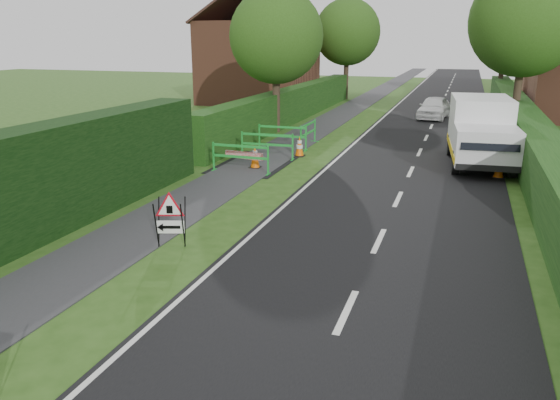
# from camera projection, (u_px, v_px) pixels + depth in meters

# --- Properties ---
(ground) EXTENTS (120.00, 120.00, 0.00)m
(ground) POSITION_uv_depth(u_px,v_px,m) (184.00, 317.00, 8.96)
(ground) COLOR #294D16
(ground) RESTS_ON ground
(road_surface) EXTENTS (6.00, 90.00, 0.02)m
(road_surface) POSITION_uv_depth(u_px,v_px,m) (443.00, 101.00, 39.98)
(road_surface) COLOR black
(road_surface) RESTS_ON ground
(footpath) EXTENTS (2.00, 90.00, 0.02)m
(footpath) POSITION_uv_depth(u_px,v_px,m) (369.00, 98.00, 41.67)
(footpath) COLOR #2D2D30
(footpath) RESTS_ON ground
(hedge_west_far) EXTENTS (1.00, 24.00, 1.80)m
(hedge_west_far) POSITION_uv_depth(u_px,v_px,m) (293.00, 120.00, 30.48)
(hedge_west_far) COLOR #14380F
(hedge_west_far) RESTS_ON ground
(hedge_east) EXTENTS (1.20, 50.00, 1.50)m
(hedge_east) POSITION_uv_depth(u_px,v_px,m) (526.00, 154.00, 21.50)
(hedge_east) COLOR #14380F
(hedge_east) RESTS_ON ground
(house_west) EXTENTS (7.50, 7.40, 7.88)m
(house_west) POSITION_uv_depth(u_px,v_px,m) (259.00, 60.00, 38.45)
(house_west) COLOR brown
(house_west) RESTS_ON ground
(tree_nw) EXTENTS (4.40, 4.40, 6.70)m
(tree_nw) POSITION_uv_depth(u_px,v_px,m) (276.00, 36.00, 25.44)
(tree_nw) COLOR #2D2116
(tree_nw) RESTS_ON ground
(tree_ne) EXTENTS (5.20, 5.20, 7.79)m
(tree_ne) POSITION_uv_depth(u_px,v_px,m) (526.00, 21.00, 25.51)
(tree_ne) COLOR #2D2116
(tree_ne) RESTS_ON ground
(tree_fw) EXTENTS (4.80, 4.80, 7.24)m
(tree_fw) POSITION_uv_depth(u_px,v_px,m) (347.00, 32.00, 39.88)
(tree_fw) COLOR #2D2116
(tree_fw) RESTS_ON ground
(tree_fe) EXTENTS (4.20, 4.20, 6.33)m
(tree_fe) POSITION_uv_depth(u_px,v_px,m) (505.00, 41.00, 40.31)
(tree_fe) COLOR #2D2116
(tree_fe) RESTS_ON ground
(triangle_sign) EXTENTS (0.92, 0.92, 1.06)m
(triangle_sign) POSITION_uv_depth(u_px,v_px,m) (168.00, 215.00, 11.72)
(triangle_sign) COLOR black
(triangle_sign) RESTS_ON ground
(works_van) EXTENTS (2.44, 5.30, 2.35)m
(works_van) POSITION_uv_depth(u_px,v_px,m) (481.00, 130.00, 19.47)
(works_van) COLOR silver
(works_van) RESTS_ON ground
(traffic_cone_0) EXTENTS (0.38, 0.38, 0.79)m
(traffic_cone_0) POSITION_uv_depth(u_px,v_px,m) (499.00, 166.00, 17.77)
(traffic_cone_0) COLOR black
(traffic_cone_0) RESTS_ON ground
(traffic_cone_1) EXTENTS (0.38, 0.38, 0.79)m
(traffic_cone_1) POSITION_uv_depth(u_px,v_px,m) (497.00, 153.00, 19.74)
(traffic_cone_1) COLOR black
(traffic_cone_1) RESTS_ON ground
(traffic_cone_2) EXTENTS (0.38, 0.38, 0.79)m
(traffic_cone_2) POSITION_uv_depth(u_px,v_px,m) (483.00, 145.00, 21.37)
(traffic_cone_2) COLOR black
(traffic_cone_2) RESTS_ON ground
(traffic_cone_3) EXTENTS (0.38, 0.38, 0.79)m
(traffic_cone_3) POSITION_uv_depth(u_px,v_px,m) (255.00, 157.00, 19.14)
(traffic_cone_3) COLOR black
(traffic_cone_3) RESTS_ON ground
(traffic_cone_4) EXTENTS (0.38, 0.38, 0.79)m
(traffic_cone_4) POSITION_uv_depth(u_px,v_px,m) (299.00, 146.00, 21.06)
(traffic_cone_4) COLOR black
(traffic_cone_4) RESTS_ON ground
(ped_barrier_0) EXTENTS (2.06, 0.37, 1.00)m
(ped_barrier_0) POSITION_uv_depth(u_px,v_px,m) (240.00, 155.00, 18.39)
(ped_barrier_0) COLOR green
(ped_barrier_0) RESTS_ON ground
(ped_barrier_1) EXTENTS (2.07, 0.44, 1.00)m
(ped_barrier_1) POSITION_uv_depth(u_px,v_px,m) (267.00, 142.00, 20.55)
(ped_barrier_1) COLOR green
(ped_barrier_1) RESTS_ON ground
(ped_barrier_2) EXTENTS (2.07, 0.38, 1.00)m
(ped_barrier_2) POSITION_uv_depth(u_px,v_px,m) (282.00, 134.00, 22.31)
(ped_barrier_2) COLOR green
(ped_barrier_2) RESTS_ON ground
(ped_barrier_3) EXTENTS (0.40, 2.07, 1.00)m
(ped_barrier_3) POSITION_uv_depth(u_px,v_px,m) (308.00, 131.00, 23.04)
(ped_barrier_3) COLOR green
(ped_barrier_3) RESTS_ON ground
(redwhite_plank) EXTENTS (1.49, 0.23, 0.25)m
(redwhite_plank) POSITION_uv_depth(u_px,v_px,m) (244.00, 168.00, 19.30)
(redwhite_plank) COLOR red
(redwhite_plank) RESTS_ON ground
(hatchback_car) EXTENTS (1.86, 3.82, 1.26)m
(hatchback_car) POSITION_uv_depth(u_px,v_px,m) (434.00, 108.00, 30.93)
(hatchback_car) COLOR white
(hatchback_car) RESTS_ON ground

